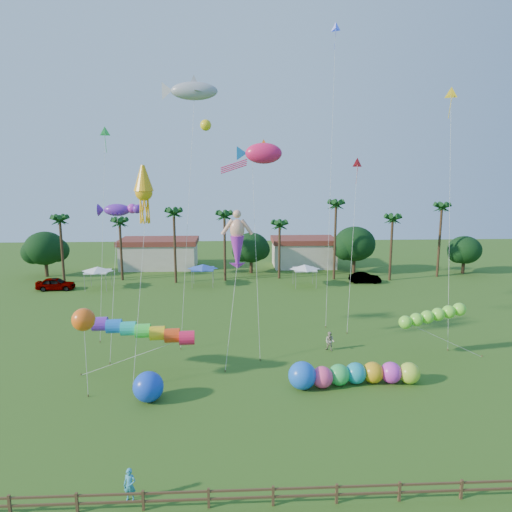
{
  "coord_description": "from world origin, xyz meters",
  "views": [
    {
      "loc": [
        -1.75,
        -24.86,
        15.29
      ],
      "look_at": [
        0.0,
        10.0,
        9.0
      ],
      "focal_mm": 32.0,
      "sensor_mm": 36.0,
      "label": 1
    }
  ],
  "objects_px": {
    "car_a": "(56,284)",
    "spectator_a": "(130,485)",
    "car_b": "(365,278)",
    "spectator_b": "(330,341)",
    "caterpillar_inflatable": "(349,374)",
    "blue_ball": "(148,387)"
  },
  "relations": [
    {
      "from": "car_a",
      "to": "spectator_a",
      "type": "bearing_deg",
      "value": -158.09
    },
    {
      "from": "spectator_a",
      "to": "spectator_b",
      "type": "height_order",
      "value": "spectator_b"
    },
    {
      "from": "caterpillar_inflatable",
      "to": "blue_ball",
      "type": "distance_m",
      "value": 14.36
    },
    {
      "from": "spectator_b",
      "to": "blue_ball",
      "type": "distance_m",
      "value": 16.48
    },
    {
      "from": "car_b",
      "to": "caterpillar_inflatable",
      "type": "xyz_separation_m",
      "value": [
        -10.28,
        -31.52,
        0.12
      ]
    },
    {
      "from": "spectator_a",
      "to": "spectator_b",
      "type": "xyz_separation_m",
      "value": [
        13.35,
        18.02,
        0.03
      ]
    },
    {
      "from": "spectator_b",
      "to": "blue_ball",
      "type": "relative_size",
      "value": 0.82
    },
    {
      "from": "car_b",
      "to": "blue_ball",
      "type": "height_order",
      "value": "blue_ball"
    },
    {
      "from": "car_a",
      "to": "spectator_a",
      "type": "xyz_separation_m",
      "value": [
        18.8,
        -40.97,
        -0.02
      ]
    },
    {
      "from": "car_a",
      "to": "spectator_a",
      "type": "relative_size",
      "value": 3.01
    },
    {
      "from": "car_a",
      "to": "spectator_b",
      "type": "height_order",
      "value": "spectator_b"
    },
    {
      "from": "spectator_a",
      "to": "spectator_b",
      "type": "distance_m",
      "value": 22.43
    },
    {
      "from": "car_a",
      "to": "car_b",
      "type": "relative_size",
      "value": 1.11
    },
    {
      "from": "car_b",
      "to": "spectator_a",
      "type": "bearing_deg",
      "value": 155.2
    },
    {
      "from": "car_b",
      "to": "spectator_b",
      "type": "distance_m",
      "value": 26.93
    },
    {
      "from": "spectator_b",
      "to": "caterpillar_inflatable",
      "type": "xyz_separation_m",
      "value": [
        0.03,
        -6.65,
        -0.0
      ]
    },
    {
      "from": "spectator_b",
      "to": "spectator_a",
      "type": "bearing_deg",
      "value": -92.21
    },
    {
      "from": "spectator_b",
      "to": "blue_ball",
      "type": "xyz_separation_m",
      "value": [
        -14.23,
        -8.31,
        0.19
      ]
    },
    {
      "from": "car_a",
      "to": "caterpillar_inflatable",
      "type": "relative_size",
      "value": 0.5
    },
    {
      "from": "car_b",
      "to": "blue_ball",
      "type": "relative_size",
      "value": 2.13
    },
    {
      "from": "caterpillar_inflatable",
      "to": "blue_ball",
      "type": "relative_size",
      "value": 4.78
    },
    {
      "from": "car_a",
      "to": "caterpillar_inflatable",
      "type": "bearing_deg",
      "value": -135.34
    }
  ]
}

